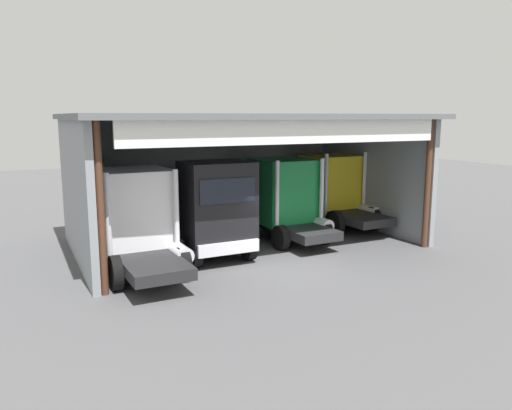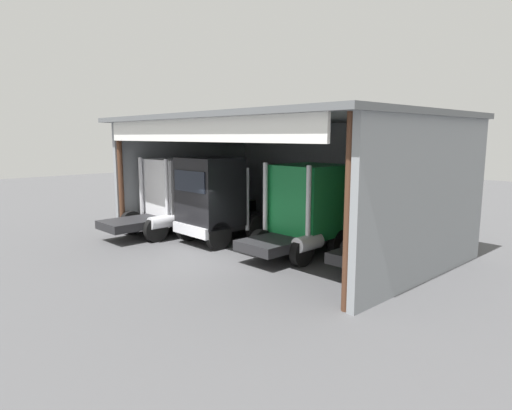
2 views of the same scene
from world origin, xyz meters
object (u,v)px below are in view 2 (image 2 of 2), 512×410
Objects in this scene: truck_black_right_bay at (215,199)px; oil_drum at (321,223)px; truck_green_yard_outside at (307,207)px; truck_white_center_bay at (174,194)px; tool_cart at (247,209)px; truck_yellow_left_bay at (405,216)px.

truck_black_right_bay is 5.50m from oil_drum.
truck_green_yard_outside is 5.37× the size of oil_drum.
truck_white_center_bay is 1.16× the size of truck_black_right_bay.
truck_green_yard_outside is at bearing -24.88° from tool_cart.
truck_black_right_bay reaches higher than tool_cart.
truck_black_right_bay is 0.97× the size of truck_green_yard_outside.
truck_yellow_left_bay is at bearing 19.40° from truck_green_yard_outside.
tool_cart is (-10.74, 2.11, -1.28)m from truck_yellow_left_bay.
truck_white_center_bay is 5.28m from tool_cart.
truck_white_center_bay reaches higher than tool_cart.
truck_green_yard_outside is at bearing 12.70° from truck_white_center_bay.
truck_black_right_bay reaches higher than truck_white_center_bay.
truck_black_right_bay is 0.91× the size of truck_yellow_left_bay.
truck_yellow_left_bay is at bearing -159.81° from truck_black_right_bay.
truck_yellow_left_bay is 6.01m from oil_drum.
truck_green_yard_outside is at bearing -59.94° from oil_drum.
truck_white_center_bay is 1.06× the size of truck_yellow_left_bay.
truck_white_center_bay is 7.00m from truck_green_yard_outside.
truck_white_center_bay is at bearing -167.18° from truck_green_yard_outside.
truck_white_center_bay is 6.02× the size of oil_drum.
truck_white_center_bay reaches higher than truck_green_yard_outside.
truck_black_right_bay is 4.54× the size of tool_cart.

